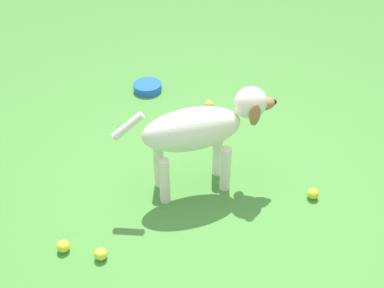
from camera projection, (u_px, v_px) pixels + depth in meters
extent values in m
plane|color=#478438|center=(220.00, 203.00, 2.62)|extent=(14.00, 14.00, 0.00)
ellipsoid|color=silver|center=(192.00, 129.00, 2.47)|extent=(0.32, 0.59, 0.25)
cylinder|color=silver|center=(218.00, 154.00, 2.73)|extent=(0.06, 0.06, 0.30)
cylinder|color=silver|center=(225.00, 169.00, 2.62)|extent=(0.06, 0.06, 0.30)
cylinder|color=silver|center=(159.00, 166.00, 2.65)|extent=(0.06, 0.06, 0.30)
cylinder|color=silver|center=(165.00, 181.00, 2.54)|extent=(0.06, 0.06, 0.30)
ellipsoid|color=silver|center=(251.00, 103.00, 2.48)|extent=(0.20, 0.21, 0.18)
ellipsoid|color=#9E663D|center=(264.00, 104.00, 2.51)|extent=(0.11, 0.14, 0.07)
sphere|color=black|center=(274.00, 102.00, 2.52)|extent=(0.03, 0.03, 0.03)
ellipsoid|color=#9E663D|center=(243.00, 98.00, 2.55)|extent=(0.05, 0.07, 0.14)
ellipsoid|color=#9E663D|center=(255.00, 115.00, 2.42)|extent=(0.05, 0.07, 0.14)
cylinder|color=silver|center=(128.00, 126.00, 2.34)|extent=(0.08, 0.19, 0.14)
sphere|color=#D2E42D|center=(63.00, 246.00, 2.33)|extent=(0.07, 0.07, 0.07)
sphere|color=#D5D73F|center=(101.00, 254.00, 2.29)|extent=(0.07, 0.07, 0.07)
sphere|color=yellow|center=(313.00, 194.00, 2.63)|extent=(0.07, 0.07, 0.07)
sphere|color=#CDD43A|center=(209.00, 105.00, 3.37)|extent=(0.07, 0.07, 0.07)
cylinder|color=blue|center=(148.00, 87.00, 3.58)|extent=(0.22, 0.22, 0.06)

